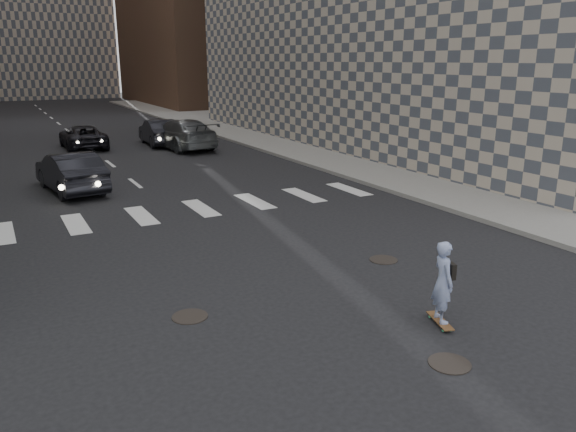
% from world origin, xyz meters
% --- Properties ---
extents(ground, '(160.00, 160.00, 0.00)m').
position_xyz_m(ground, '(0.00, 0.00, 0.00)').
color(ground, black).
rests_on(ground, ground).
extents(sidewalk_right, '(13.00, 80.00, 0.15)m').
position_xyz_m(sidewalk_right, '(14.50, 20.00, 0.07)').
color(sidewalk_right, gray).
rests_on(sidewalk_right, ground).
extents(manhole_a, '(0.70, 0.70, 0.02)m').
position_xyz_m(manhole_a, '(1.20, -2.50, 0.01)').
color(manhole_a, black).
rests_on(manhole_a, ground).
extents(manhole_b, '(0.70, 0.70, 0.02)m').
position_xyz_m(manhole_b, '(-2.00, 1.20, 0.01)').
color(manhole_b, black).
rests_on(manhole_b, ground).
extents(manhole_c, '(0.70, 0.70, 0.02)m').
position_xyz_m(manhole_c, '(3.30, 2.00, 0.01)').
color(manhole_c, black).
rests_on(manhole_c, ground).
extents(skateboarder, '(0.53, 0.85, 1.65)m').
position_xyz_m(skateboarder, '(2.07, -1.34, 0.86)').
color(skateboarder, brown).
rests_on(skateboarder, ground).
extents(traffic_car_a, '(2.19, 4.71, 1.50)m').
position_xyz_m(traffic_car_a, '(-2.44, 13.69, 0.75)').
color(traffic_car_a, black).
rests_on(traffic_car_a, ground).
extents(traffic_car_b, '(2.93, 5.89, 1.64)m').
position_xyz_m(traffic_car_b, '(4.54, 22.00, 0.82)').
color(traffic_car_b, '#4F5256').
rests_on(traffic_car_b, ground).
extents(traffic_car_c, '(2.16, 4.65, 1.29)m').
position_xyz_m(traffic_car_c, '(-0.32, 24.71, 0.64)').
color(traffic_car_c, black).
rests_on(traffic_car_c, ground).
extents(traffic_car_d, '(1.83, 3.91, 1.30)m').
position_xyz_m(traffic_car_d, '(4.47, 21.93, 0.65)').
color(traffic_car_d, silver).
rests_on(traffic_car_d, ground).
extents(traffic_car_e, '(1.78, 4.57, 1.48)m').
position_xyz_m(traffic_car_e, '(3.83, 24.00, 0.74)').
color(traffic_car_e, black).
rests_on(traffic_car_e, ground).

